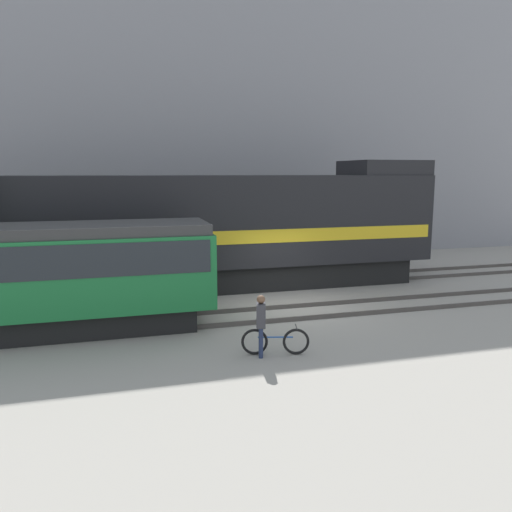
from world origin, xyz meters
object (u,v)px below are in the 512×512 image
streetcar (47,273)px  freight_locomotive (185,231)px  person (261,320)px  bicycle (275,341)px

streetcar → freight_locomotive: bearing=44.3°
streetcar → person: (5.25, -3.33, -0.83)m
streetcar → person: 6.27m
freight_locomotive → person: 7.83m
freight_locomotive → bicycle: bearing=-81.1°
streetcar → bicycle: streetcar is taller
streetcar → bicycle: (5.65, -3.28, -1.44)m
bicycle → freight_locomotive: bearing=98.9°
streetcar → bicycle: bearing=-30.2°
bicycle → streetcar: bearing=149.8°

